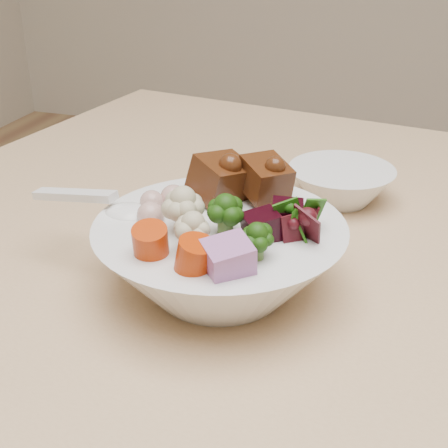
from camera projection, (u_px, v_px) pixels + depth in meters
The scene contains 3 objects.
food_bowl at pixel (222, 252), 0.62m from camera, with size 0.25×0.25×0.14m.
soup_spoon at pixel (115, 209), 0.64m from camera, with size 0.15×0.05×0.03m.
side_bowl at pixel (341, 185), 0.82m from camera, with size 0.14×0.14×0.05m, color white, non-canonical shape.
Camera 1 is at (-0.09, -0.39, 1.18)m, focal length 50.00 mm.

